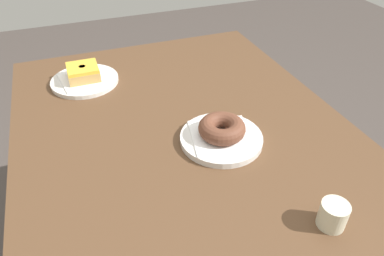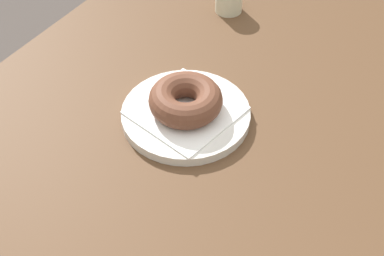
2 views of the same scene
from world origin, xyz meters
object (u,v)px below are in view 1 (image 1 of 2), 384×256
at_px(plate_glazed_square, 85,81).
at_px(donut_glazed_square, 83,72).
at_px(plate_chocolate_ring, 221,139).
at_px(sugar_jar, 333,215).
at_px(donut_chocolate_ring, 222,128).

relative_size(plate_glazed_square, donut_glazed_square, 2.22).
xyz_separation_m(plate_chocolate_ring, sugar_jar, (0.29, 0.09, 0.02)).
bearing_deg(plate_glazed_square, donut_chocolate_ring, 33.88).
distance_m(plate_glazed_square, sugar_jar, 0.76).
height_order(plate_chocolate_ring, plate_glazed_square, plate_chocolate_ring).
distance_m(plate_glazed_square, donut_glazed_square, 0.03).
height_order(donut_chocolate_ring, plate_glazed_square, donut_chocolate_ring).
distance_m(donut_glazed_square, sugar_jar, 0.76).
relative_size(donut_chocolate_ring, plate_glazed_square, 0.56).
xyz_separation_m(donut_chocolate_ring, donut_glazed_square, (-0.39, -0.26, -0.00)).
distance_m(donut_chocolate_ring, plate_glazed_square, 0.47).
xyz_separation_m(plate_chocolate_ring, plate_glazed_square, (-0.39, -0.26, -0.00)).
xyz_separation_m(donut_chocolate_ring, plate_glazed_square, (-0.39, -0.26, -0.03)).
bearing_deg(plate_glazed_square, donut_glazed_square, 180.00).
bearing_deg(donut_glazed_square, sugar_jar, 27.18).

